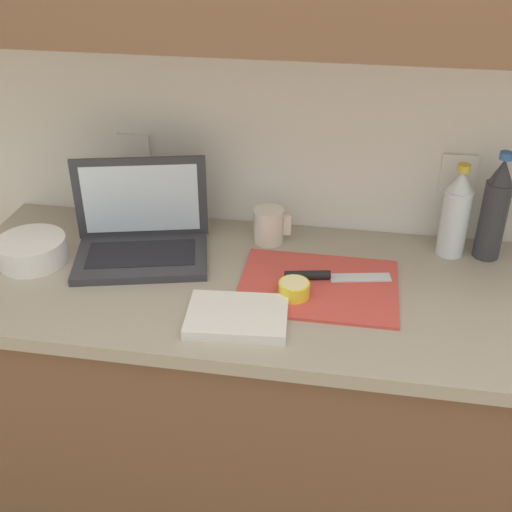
% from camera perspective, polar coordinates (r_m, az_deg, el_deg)
% --- Properties ---
extents(counter_unit, '(2.15, 0.61, 0.89)m').
position_cam_1_polar(counter_unit, '(1.82, 11.07, -14.70)').
color(counter_unit, brown).
rests_on(counter_unit, ground_plane).
extents(laptop, '(0.38, 0.30, 0.24)m').
position_cam_1_polar(laptop, '(1.67, -10.14, 2.04)').
color(laptop, '#333338').
rests_on(laptop, counter_unit).
extents(cutting_board, '(0.38, 0.28, 0.01)m').
position_cam_1_polar(cutting_board, '(1.53, 5.55, -2.64)').
color(cutting_board, '#D1473D').
rests_on(cutting_board, counter_unit).
extents(knife, '(0.26, 0.08, 0.02)m').
position_cam_1_polar(knife, '(1.55, 5.68, -1.75)').
color(knife, silver).
rests_on(knife, cutting_board).
extents(lemon_half_cut, '(0.07, 0.07, 0.04)m').
position_cam_1_polar(lemon_half_cut, '(1.48, 3.40, -2.94)').
color(lemon_half_cut, yellow).
rests_on(lemon_half_cut, cutting_board).
extents(bottle_green_soda, '(0.07, 0.07, 0.28)m').
position_cam_1_polar(bottle_green_soda, '(1.70, 20.43, 3.82)').
color(bottle_green_soda, '#333338').
rests_on(bottle_green_soda, counter_unit).
extents(bottle_oil_tall, '(0.07, 0.07, 0.25)m').
position_cam_1_polar(bottle_oil_tall, '(1.69, 17.32, 3.58)').
color(bottle_oil_tall, silver).
rests_on(bottle_oil_tall, counter_unit).
extents(measuring_cup, '(0.10, 0.08, 0.09)m').
position_cam_1_polar(measuring_cup, '(1.70, 1.17, 2.73)').
color(measuring_cup, silver).
rests_on(measuring_cup, counter_unit).
extents(bowl_white, '(0.17, 0.17, 0.06)m').
position_cam_1_polar(bowl_white, '(1.71, -19.24, 0.55)').
color(bowl_white, white).
rests_on(bowl_white, counter_unit).
extents(dish_towel, '(0.23, 0.18, 0.02)m').
position_cam_1_polar(dish_towel, '(1.41, -1.69, -5.40)').
color(dish_towel, silver).
rests_on(dish_towel, counter_unit).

